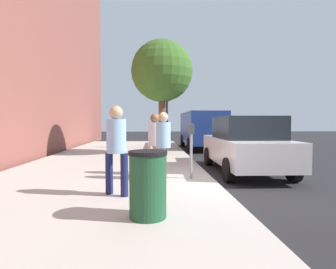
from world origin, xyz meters
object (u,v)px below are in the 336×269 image
Objects in this scene: pedestrian_at_meter at (163,140)px; parked_van_far at (202,128)px; street_tree at (162,72)px; parking_meter at (191,139)px; pedestrian_bystander at (116,143)px; trash_bin at (148,184)px; traffic_signal at (169,105)px; parking_officer at (155,139)px; parked_sedan_near at (245,144)px.

pedestrian_at_meter is 9.51m from parked_van_far.
street_tree reaches higher than parked_van_far.
pedestrian_bystander is at bearing 131.55° from parking_meter.
pedestrian_at_meter is 1.73m from pedestrian_bystander.
parking_meter is 1.40× the size of trash_bin.
traffic_signal is at bearing 23.06° from pedestrian_bystander.
pedestrian_at_meter is 0.72m from parking_officer.
street_tree is (5.56, -0.16, 2.74)m from pedestrian_at_meter.
traffic_signal is at bearing 128.85° from parking_officer.
street_tree is 8.89m from trash_bin.
parking_meter is 0.39× the size of traffic_signal.
parking_meter is 3.03m from trash_bin.
parking_meter is at bearing 12.91° from pedestrian_at_meter.
trash_bin is (-8.27, 0.50, -3.22)m from street_tree.
parking_officer is 3.44m from trash_bin.
parked_van_far reaches higher than trash_bin.
parking_meter is 2.26m from pedestrian_bystander.
trash_bin is at bearing 165.90° from parked_van_far.
pedestrian_bystander is 9.91m from traffic_signal.
pedestrian_at_meter is 0.96× the size of pedestrian_bystander.
parked_van_far is 1.44× the size of traffic_signal.
trash_bin is at bearing -90.50° from pedestrian_at_meter.
parking_officer reaches higher than trash_bin.
parked_van_far is at bearing 116.51° from parking_officer.
parked_van_far is 2.56m from traffic_signal.
parked_van_far is at bearing 80.44° from pedestrian_at_meter.
trash_bin is (-4.28, 2.97, -0.24)m from parked_sedan_near.
traffic_signal reaches higher than parking_meter.
parking_officer reaches higher than parked_sedan_near.
trash_bin is (-3.40, 0.13, -0.47)m from parking_officer.
parked_van_far is (9.06, -1.92, 0.09)m from parking_meter.
street_tree is (6.98, -1.14, 2.69)m from pedestrian_bystander.
street_tree is (-3.58, 2.48, 2.63)m from parked_van_far.
pedestrian_bystander is 1.05× the size of parking_officer.
parking_meter is 9.26m from parked_van_far.
parking_meter is 0.72m from pedestrian_at_meter.
parked_sedan_near reaches higher than parking_meter.
pedestrian_bystander is 4.70m from parked_sedan_near.
trash_bin is (-10.97, 0.96, -1.92)m from traffic_signal.
trash_bin is at bearing 159.29° from parking_meter.
parked_van_far is (8.44, -2.85, 0.13)m from parking_officer.
traffic_signal is at bearing -5.02° from trash_bin.
pedestrian_bystander is at bearing 170.59° from traffic_signal.
parked_van_far is (9.14, -2.64, 0.12)m from pedestrian_at_meter.
parking_officer is 1.66× the size of trash_bin.
parking_meter is 0.83× the size of pedestrian_at_meter.
pedestrian_bystander is 2.25m from parking_officer.
pedestrian_bystander is 1.74× the size of trash_bin.
pedestrian_bystander is (-1.50, 1.69, 0.02)m from parking_meter.
parked_van_far is at bearing 13.56° from pedestrian_bystander.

